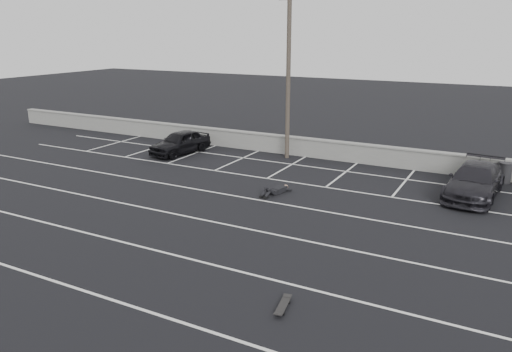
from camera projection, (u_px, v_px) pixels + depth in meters
The scene contains 9 objects.
ground at pixel (194, 260), 15.52m from camera, with size 120.00×120.00×0.00m, color black.
seawall at pixel (341, 151), 27.23m from camera, with size 50.00×0.45×1.06m.
stall_lines at pixel (258, 215), 19.29m from camera, with size 36.00×20.05×0.01m.
car_left at pixel (180, 142), 28.73m from camera, with size 1.58×3.93×1.34m, color black.
car_right at pixel (475, 181), 21.27m from camera, with size 1.95×4.80×1.39m, color black.
utility_pole at pixel (288, 75), 26.71m from camera, with size 1.20×0.24×9.01m.
trash_bin at pixel (505, 172), 23.25m from camera, with size 0.85×0.85×0.98m.
person at pixel (279, 187), 21.97m from camera, with size 1.35×2.41×0.46m, color black, non-canonical shape.
skateboard at pixel (283, 306), 12.80m from camera, with size 0.37×0.89×0.10m.
Camera 1 is at (8.34, -11.60, 6.89)m, focal length 35.00 mm.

